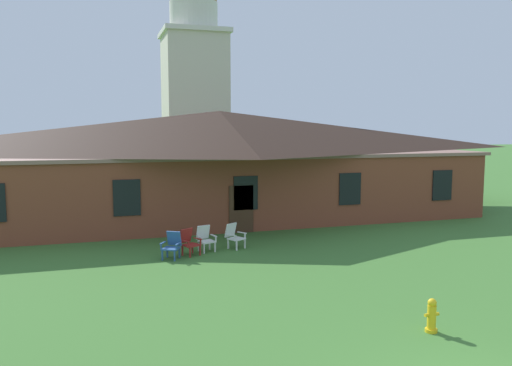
# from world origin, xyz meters

# --- Properties ---
(brick_building) EXTENTS (26.37, 10.40, 5.47)m
(brick_building) POSITION_xyz_m (-0.00, 20.19, 2.79)
(brick_building) COLOR brown
(brick_building) RESTS_ON ground
(dome_tower) EXTENTS (5.18, 5.18, 17.93)m
(dome_tower) POSITION_xyz_m (1.46, 35.35, 8.15)
(dome_tower) COLOR beige
(dome_tower) RESTS_ON ground
(lawn_chair_by_porch) EXTENTS (0.83, 0.86, 0.96)m
(lawn_chair_by_porch) POSITION_xyz_m (-3.73, 11.62, 0.50)
(lawn_chair_by_porch) COLOR #2D5693
(lawn_chair_by_porch) RESTS_ON ground
(lawn_chair_near_door) EXTENTS (0.82, 0.85, 0.96)m
(lawn_chair_near_door) POSITION_xyz_m (-3.07, 11.95, 0.50)
(lawn_chair_near_door) COLOR maroon
(lawn_chair_near_door) RESTS_ON ground
(lawn_chair_left_end) EXTENTS (0.74, 0.79, 0.96)m
(lawn_chair_left_end) POSITION_xyz_m (-2.39, 12.36, 0.50)
(lawn_chair_left_end) COLOR silver
(lawn_chair_left_end) RESTS_ON ground
(lawn_chair_middle) EXTENTS (0.84, 0.87, 0.96)m
(lawn_chair_middle) POSITION_xyz_m (-1.23, 12.48, 0.50)
(lawn_chair_middle) COLOR silver
(lawn_chair_middle) RESTS_ON ground
(fire_hydrant) EXTENTS (0.36, 0.28, 0.79)m
(fire_hydrant) POSITION_xyz_m (1.03, 3.30, 0.38)
(fire_hydrant) COLOR gold
(fire_hydrant) RESTS_ON ground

